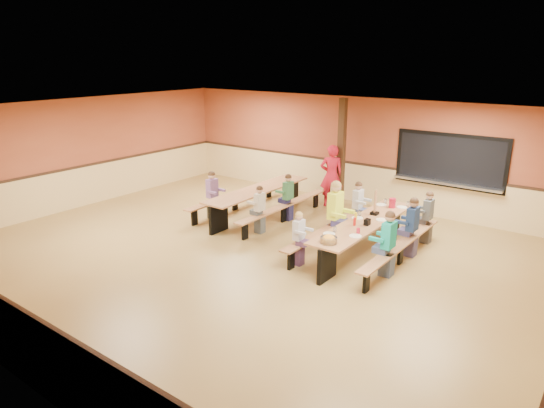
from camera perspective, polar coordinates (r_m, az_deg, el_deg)
The scene contains 23 objects.
ground at distance 10.46m, azimuth -3.03°, elevation -6.02°, with size 12.00×12.00×0.00m, color olive.
room_envelope at distance 10.20m, azimuth -3.09°, elevation -2.45°, with size 12.04×10.04×3.02m.
kitchen_pass_through at distance 13.10m, azimuth 20.17°, elevation 4.56°, with size 2.78×0.28×1.38m.
structural_post at distance 13.63m, azimuth 8.15°, elevation 5.96°, with size 0.18×0.18×3.00m, color black.
cafeteria_table_main at distance 10.48m, azimuth 10.84°, elevation -3.16°, with size 1.91×3.70×0.74m.
cafeteria_table_second at distance 12.78m, azimuth -1.62°, elevation 0.87°, with size 1.91×3.70×0.74m.
seated_child_white_left at distance 9.80m, azimuth 3.16°, elevation -4.13°, with size 0.32×0.27×1.12m, color #BCBBC1, non-canonical shape.
seated_adult_yellow at distance 10.92m, azimuth 7.43°, elevation -1.08°, with size 0.48×0.39×1.44m, color #EBFF33, non-canonical shape.
seated_child_grey_left at distance 11.89m, azimuth 10.04°, elevation -0.29°, with size 0.36×0.30×1.20m, color #BBBBBB, non-canonical shape.
seated_child_teal_right at distance 9.54m, azimuth 13.50°, elevation -4.64°, with size 0.41×0.33×1.29m, color #119483, non-canonical shape.
seated_child_navy_right at distance 10.61m, azimuth 16.14°, elevation -2.67°, with size 0.40×0.33×1.27m, color navy, non-canonical shape.
seated_child_char_right at distance 11.47m, azimuth 17.83°, elevation -1.54°, with size 0.36×0.30×1.19m, color #4A5054, non-canonical shape.
seated_child_purple_sec at distance 12.65m, azimuth -7.03°, elevation 1.02°, with size 0.39×0.32×1.24m, color slate, non-canonical shape.
seated_child_green_sec at distance 12.44m, azimuth 1.90°, elevation 0.75°, with size 0.36×0.30×1.20m, color #336B40, non-canonical shape.
seated_child_tan_sec at distance 11.54m, azimuth -1.46°, elevation -0.69°, with size 0.34×0.28×1.15m, color beige, non-canonical shape.
standing_woman at distance 13.65m, azimuth 7.00°, elevation 3.33°, with size 0.64×0.42×1.75m, color red.
punch_pitcher at distance 11.46m, azimuth 13.98°, elevation 0.11°, with size 0.16×0.16×0.22m, color #AD172C.
chip_bowl at distance 9.12m, azimuth 6.69°, elevation -4.16°, with size 0.32×0.32×0.15m, color #FFAA28, non-canonical shape.
napkin_dispenser at distance 10.20m, azimuth 11.14°, elevation -2.09°, with size 0.10×0.14×0.13m, color black.
condiment_mustard at distance 10.45m, azimuth 9.82°, elevation -1.43°, with size 0.06×0.06×0.17m, color yellow.
condiment_ketchup at distance 10.12m, azimuth 9.69°, elevation -2.05°, with size 0.06×0.06×0.17m, color #B2140F.
table_paddle at distance 10.87m, azimuth 12.01°, elevation -0.54°, with size 0.16×0.16×0.56m.
place_settings at distance 10.39m, azimuth 10.93°, elevation -1.77°, with size 0.65×3.30×0.11m, color beige, non-canonical shape.
Camera 1 is at (6.18, -7.36, 4.12)m, focal length 32.00 mm.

